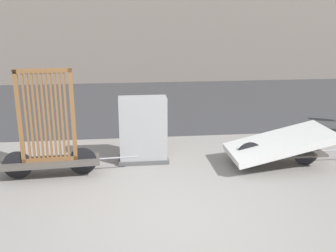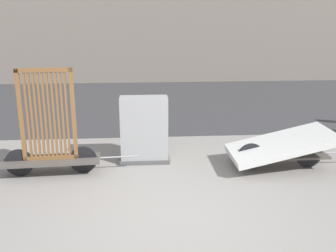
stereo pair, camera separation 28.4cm
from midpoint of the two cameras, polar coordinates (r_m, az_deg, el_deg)
name	(u,v)px [view 1 (the left image)]	position (r m, az deg, el deg)	size (l,w,h in m)	color
ground_plane	(181,217)	(5.78, 0.51, -13.12)	(60.00, 60.00, 0.00)	gray
road_strip	(148,102)	(12.85, -3.54, 3.48)	(56.00, 7.47, 0.01)	#38383A
bike_cart_with_bedframe	(49,140)	(7.21, -17.98, -2.02)	(2.44, 0.67, 1.93)	#4C4742
bike_cart_with_mattress	(279,145)	(7.63, 14.81, -2.66)	(2.51, 1.09, 0.74)	#4C4742
utility_cabinet	(143,132)	(7.59, -4.72, -0.90)	(0.97, 0.46, 1.29)	#4C4C4C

